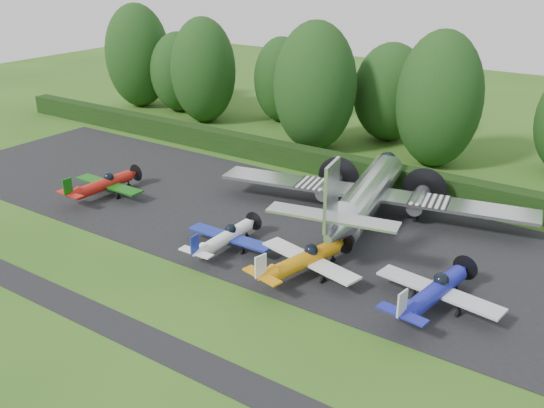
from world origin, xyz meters
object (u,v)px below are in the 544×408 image
Objects in this scene: light_plane_blue at (435,291)px; light_plane_orange at (304,260)px; light_plane_red at (104,184)px; light_plane_white at (226,237)px; transport_plane at (365,195)px.

light_plane_orange is at bearing 178.59° from light_plane_blue.
light_plane_red is 27.96m from light_plane_blue.
light_plane_white is 0.88× the size of light_plane_orange.
light_plane_blue reaches higher than light_plane_white.
transport_plane is at bearing 19.37° from light_plane_red.
light_plane_white is (14.03, -2.00, -0.08)m from light_plane_red.
transport_plane reaches higher than light_plane_red.
light_plane_red is 20.16m from light_plane_orange.
light_plane_red is at bearing 161.16° from light_plane_orange.
light_plane_blue is (8.48, -8.55, -0.94)m from transport_plane.
transport_plane is at bearing 126.86° from light_plane_blue.
light_plane_red is (-19.45, -7.44, -1.02)m from transport_plane.
light_plane_blue reaches higher than light_plane_red.
light_plane_red is 0.95× the size of light_plane_orange.
light_plane_orange is at bearing -7.27° from light_plane_red.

